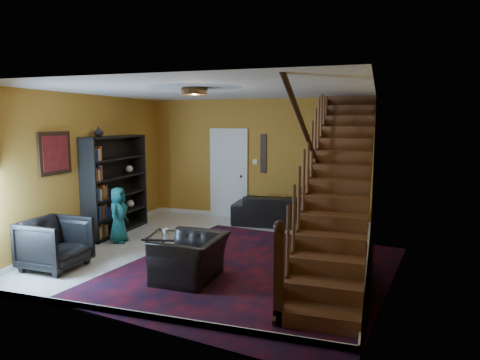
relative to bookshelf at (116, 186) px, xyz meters
The scene contains 21 objects.
floor 2.66m from the bookshelf, 14.01° to the right, with size 5.50×5.50×0.00m, color beige.
room 1.59m from the bookshelf, 34.27° to the left, with size 5.50×5.50×5.50m.
staircase 4.59m from the bookshelf, ahead, with size 0.95×5.02×3.18m.
bookshelf is the anchor object (origin of this frame).
door 2.73m from the bookshelf, 51.26° to the left, with size 0.82×0.05×2.05m, color silver.
framed_picture 1.70m from the bookshelf, 96.28° to the right, with size 0.04×0.74×0.74m, color maroon.
wall_hanging 3.38m from the bookshelf, 39.82° to the left, with size 0.14×0.03×0.90m, color black.
ceiling_fixture 3.30m from the bookshelf, 30.20° to the right, with size 0.40×0.40×0.10m, color #3F2814.
rug 3.75m from the bookshelf, 22.17° to the right, with size 3.91×4.46×0.02m, color #4D0D1A.
sofa 3.67m from the bookshelf, 28.01° to the left, with size 2.31×0.90×0.68m, color black.
armchair_left 2.30m from the bookshelf, 80.83° to the right, with size 0.85×0.88×0.80m, color black.
armchair_right 3.34m from the bookshelf, 38.06° to the right, with size 1.01×0.89×0.66m, color black.
person_adult_a 4.07m from the bookshelf, 25.93° to the left, with size 0.50×0.33×1.36m, color black.
person_adult_b 4.34m from the bookshelf, 24.14° to the left, with size 0.69×0.54×1.42m, color black.
person_child 0.89m from the bookshelf, 53.97° to the right, with size 0.52×0.34×1.06m, color #1A5D63.
coffee_table 2.48m from the bookshelf, 29.92° to the right, with size 1.19×0.83×0.42m.
cup_a 2.69m from the bookshelf, 30.24° to the right, with size 0.12×0.12×0.10m, color #999999.
cup_b 2.19m from the bookshelf, 34.71° to the right, with size 0.10×0.10×0.09m, color #999999.
bowl 2.54m from the bookshelf, 32.12° to the right, with size 0.22×0.22×0.05m, color #999999.
vase 1.24m from the bookshelf, 90.00° to the right, with size 0.18×0.18×0.19m, color #999999.
popcorn_bucket 1.92m from the bookshelf, 76.15° to the right, with size 0.13×0.13×0.15m, color red.
Camera 1 is at (2.70, -6.86, 2.29)m, focal length 32.00 mm.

